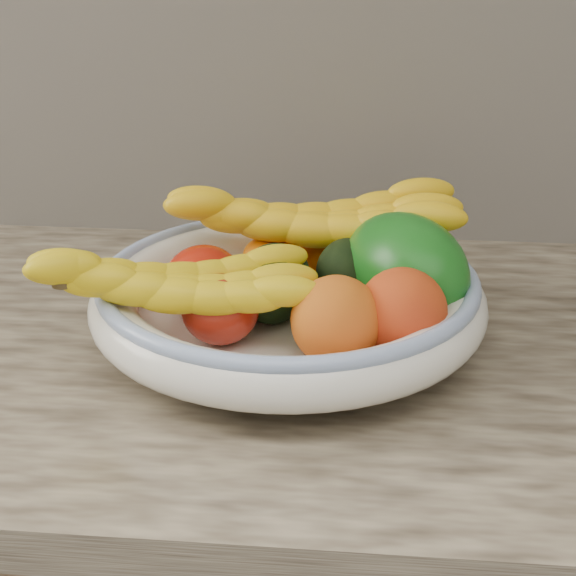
# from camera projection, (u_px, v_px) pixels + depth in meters

# --- Properties ---
(fruit_bowl) EXTENTS (0.39, 0.39, 0.08)m
(fruit_bowl) POSITION_uv_depth(u_px,v_px,m) (288.00, 299.00, 0.87)
(fruit_bowl) COLOR white
(fruit_bowl) RESTS_ON kitchen_counter
(clementine_back_left) EXTENTS (0.05, 0.05, 0.04)m
(clementine_back_left) POSITION_uv_depth(u_px,v_px,m) (264.00, 257.00, 0.96)
(clementine_back_left) COLOR orange
(clementine_back_left) RESTS_ON fruit_bowl
(clementine_back_right) EXTENTS (0.06, 0.06, 0.05)m
(clementine_back_right) POSITION_uv_depth(u_px,v_px,m) (325.00, 250.00, 0.98)
(clementine_back_right) COLOR orange
(clementine_back_right) RESTS_ON fruit_bowl
(clementine_back_mid) EXTENTS (0.06, 0.06, 0.04)m
(clementine_back_mid) POSITION_uv_depth(u_px,v_px,m) (283.00, 262.00, 0.95)
(clementine_back_mid) COLOR #FF6005
(clementine_back_mid) RESTS_ON fruit_bowl
(tomato_left) EXTENTS (0.11, 0.11, 0.07)m
(tomato_left) POSITION_uv_depth(u_px,v_px,m) (204.00, 281.00, 0.88)
(tomato_left) COLOR #B71807
(tomato_left) RESTS_ON fruit_bowl
(tomato_near_left) EXTENTS (0.09, 0.09, 0.07)m
(tomato_near_left) POSITION_uv_depth(u_px,v_px,m) (220.00, 309.00, 0.82)
(tomato_near_left) COLOR #A61F11
(tomato_near_left) RESTS_ON fruit_bowl
(avocado_center) EXTENTS (0.08, 0.11, 0.07)m
(avocado_center) POSITION_uv_depth(u_px,v_px,m) (274.00, 283.00, 0.87)
(avocado_center) COLOR black
(avocado_center) RESTS_ON fruit_bowl
(avocado_right) EXTENTS (0.07, 0.10, 0.06)m
(avocado_right) POSITION_uv_depth(u_px,v_px,m) (347.00, 270.00, 0.90)
(avocado_right) COLOR black
(avocado_right) RESTS_ON fruit_bowl
(green_mango) EXTENTS (0.20, 0.20, 0.14)m
(green_mango) POSITION_uv_depth(u_px,v_px,m) (405.00, 269.00, 0.87)
(green_mango) COLOR #105812
(green_mango) RESTS_ON fruit_bowl
(peach_front) EXTENTS (0.10, 0.10, 0.08)m
(peach_front) POSITION_uv_depth(u_px,v_px,m) (336.00, 321.00, 0.79)
(peach_front) COLOR orange
(peach_front) RESTS_ON fruit_bowl
(peach_right) EXTENTS (0.09, 0.09, 0.08)m
(peach_right) POSITION_uv_depth(u_px,v_px,m) (402.00, 313.00, 0.80)
(peach_right) COLOR orange
(peach_right) RESTS_ON fruit_bowl
(banana_bunch_back) EXTENTS (0.34, 0.14, 0.09)m
(banana_bunch_back) POSITION_uv_depth(u_px,v_px,m) (312.00, 228.00, 0.95)
(banana_bunch_back) COLOR yellow
(banana_bunch_back) RESTS_ON fruit_bowl
(banana_bunch_front) EXTENTS (0.30, 0.17, 0.08)m
(banana_bunch_front) POSITION_uv_depth(u_px,v_px,m) (175.00, 292.00, 0.80)
(banana_bunch_front) COLOR yellow
(banana_bunch_front) RESTS_ON fruit_bowl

